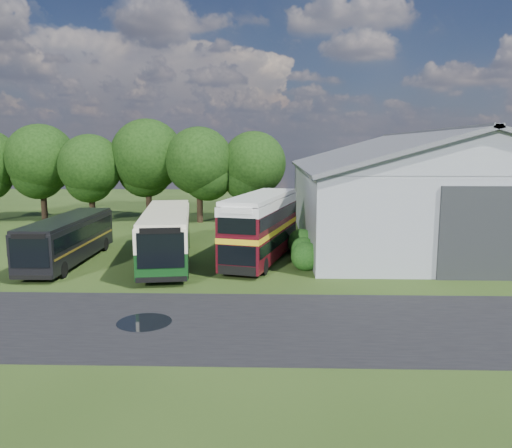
{
  "coord_description": "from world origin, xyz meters",
  "views": [
    {
      "loc": [
        3.55,
        -22.07,
        7.01
      ],
      "look_at": [
        2.69,
        8.0,
        2.33
      ],
      "focal_mm": 35.0,
      "sensor_mm": 36.0,
      "label": 1
    }
  ],
  "objects_px": {
    "bus_green_single": "(167,235)",
    "bus_maroon_double": "(261,228)",
    "storage_shed": "(422,185)",
    "bus_dark_single": "(68,239)"
  },
  "relations": [
    {
      "from": "storage_shed",
      "to": "bus_dark_single",
      "type": "height_order",
      "value": "storage_shed"
    },
    {
      "from": "storage_shed",
      "to": "bus_green_single",
      "type": "relative_size",
      "value": 2.08
    },
    {
      "from": "storage_shed",
      "to": "bus_green_single",
      "type": "height_order",
      "value": "storage_shed"
    },
    {
      "from": "bus_dark_single",
      "to": "bus_green_single",
      "type": "bearing_deg",
      "value": 2.08
    },
    {
      "from": "bus_maroon_double",
      "to": "bus_dark_single",
      "type": "bearing_deg",
      "value": -161.17
    },
    {
      "from": "bus_green_single",
      "to": "bus_maroon_double",
      "type": "distance_m",
      "value": 5.77
    },
    {
      "from": "bus_green_single",
      "to": "storage_shed",
      "type": "bearing_deg",
      "value": 16.57
    },
    {
      "from": "bus_maroon_double",
      "to": "bus_dark_single",
      "type": "distance_m",
      "value": 11.74
    },
    {
      "from": "bus_maroon_double",
      "to": "bus_dark_single",
      "type": "relative_size",
      "value": 0.98
    },
    {
      "from": "storage_shed",
      "to": "bus_dark_single",
      "type": "bearing_deg",
      "value": -159.85
    }
  ]
}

